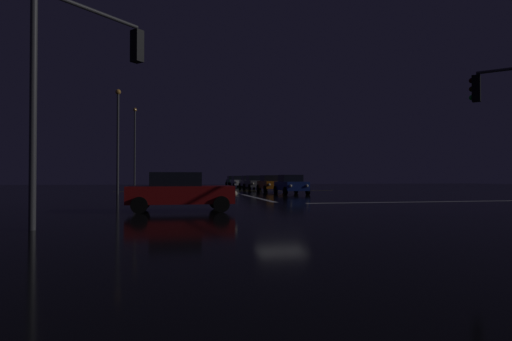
% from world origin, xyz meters
% --- Properties ---
extents(ground, '(120.00, 120.00, 0.10)m').
position_xyz_m(ground, '(0.00, 0.00, -0.05)').
color(ground, black).
extents(stop_line_north, '(0.35, 14.98, 0.01)m').
position_xyz_m(stop_line_north, '(0.00, 8.72, 0.00)').
color(stop_line_north, white).
rests_on(stop_line_north, ground).
extents(centre_line_ns, '(22.00, 0.15, 0.01)m').
position_xyz_m(centre_line_ns, '(0.00, 20.32, 0.00)').
color(centre_line_ns, yellow).
rests_on(centre_line_ns, ground).
extents(crosswalk_bar_east, '(14.98, 0.40, 0.01)m').
position_xyz_m(crosswalk_bar_east, '(8.82, 0.00, 0.00)').
color(crosswalk_bar_east, white).
rests_on(crosswalk_bar_east, ground).
extents(sedan_blue, '(2.02, 4.33, 1.57)m').
position_xyz_m(sedan_blue, '(3.96, 11.70, 0.80)').
color(sedan_blue, navy).
rests_on(sedan_blue, ground).
extents(sedan_orange, '(2.02, 4.33, 1.57)m').
position_xyz_m(sedan_orange, '(3.64, 17.33, 0.80)').
color(sedan_orange, '#C66014').
rests_on(sedan_orange, ground).
extents(sedan_gray, '(2.02, 4.33, 1.57)m').
position_xyz_m(sedan_gray, '(3.45, 23.91, 0.80)').
color(sedan_gray, slate).
rests_on(sedan_gray, ground).
extents(sedan_silver, '(2.02, 4.33, 1.57)m').
position_xyz_m(sedan_silver, '(3.83, 29.45, 0.80)').
color(sedan_silver, '#B7B7BC').
rests_on(sedan_silver, ground).
extents(sedan_white, '(2.02, 4.33, 1.57)m').
position_xyz_m(sedan_white, '(3.45, 35.18, 0.80)').
color(sedan_white, silver).
rests_on(sedan_white, ground).
extents(sedan_green, '(2.02, 4.33, 1.57)m').
position_xyz_m(sedan_green, '(3.57, 40.73, 0.80)').
color(sedan_green, '#14512D').
rests_on(sedan_green, ground).
extents(sedan_red_crossing, '(4.33, 2.02, 1.57)m').
position_xyz_m(sedan_red_crossing, '(-5.26, -3.74, 0.80)').
color(sedan_red_crossing, maroon).
rests_on(sedan_red_crossing, ground).
extents(traffic_signal_sw, '(2.73, 2.73, 6.62)m').
position_xyz_m(traffic_signal_sw, '(-8.12, -8.12, 4.51)').
color(traffic_signal_sw, '#4C4C51').
rests_on(traffic_signal_sw, ground).
extents(streetlamp_left_near, '(0.44, 0.44, 8.52)m').
position_xyz_m(streetlamp_left_near, '(-9.82, 14.32, 4.94)').
color(streetlamp_left_near, '#424247').
rests_on(streetlamp_left_near, ground).
extents(streetlamp_left_far, '(0.44, 0.44, 9.62)m').
position_xyz_m(streetlamp_left_far, '(-9.82, 30.32, 5.51)').
color(streetlamp_left_far, '#424247').
rests_on(streetlamp_left_far, ground).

